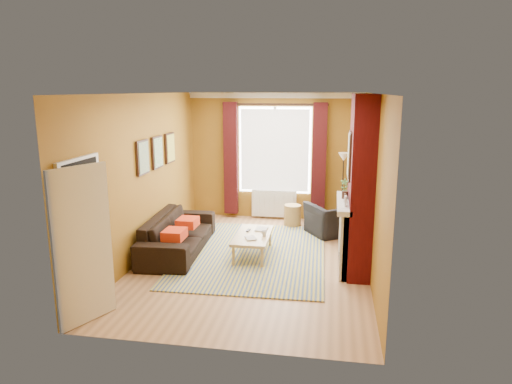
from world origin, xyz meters
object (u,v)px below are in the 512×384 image
at_px(coffee_table, 253,237).
at_px(wicker_stool, 292,215).
at_px(floor_lamp, 343,169).
at_px(sofa, 178,233).
at_px(armchair, 334,219).

relative_size(coffee_table, wicker_stool, 2.62).
height_order(wicker_stool, floor_lamp, floor_lamp).
height_order(sofa, wicker_stool, sofa).
distance_m(sofa, floor_lamp, 3.70).
xyz_separation_m(coffee_table, floor_lamp, (1.55, 2.10, 0.89)).
bearing_deg(coffee_table, wicker_stool, 74.23).
relative_size(armchair, coffee_table, 0.82).
relative_size(sofa, wicker_stool, 4.97).
bearing_deg(floor_lamp, sofa, -144.53).
bearing_deg(coffee_table, floor_lamp, 52.61).
height_order(armchair, floor_lamp, floor_lamp).
bearing_deg(wicker_stool, coffee_table, -104.83).
xyz_separation_m(armchair, wicker_stool, (-0.89, 0.47, -0.09)).
xyz_separation_m(wicker_stool, floor_lamp, (1.03, 0.15, 1.02)).
bearing_deg(wicker_stool, floor_lamp, 8.14).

